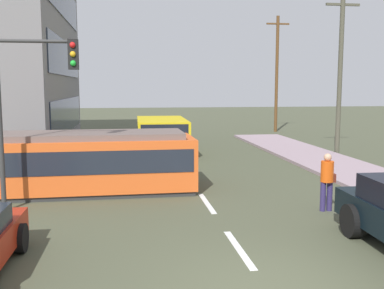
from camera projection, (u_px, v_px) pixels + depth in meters
ground_plane at (189, 178)px, 17.85m from camera, size 120.00×120.00×0.00m
lane_stripe_1 at (239, 249)px, 10.00m from camera, size 0.16×2.40×0.01m
lane_stripe_2 at (207, 203)px, 13.92m from camera, size 0.16×2.40×0.01m
lane_stripe_3 at (177, 161)px, 21.87m from camera, size 0.16×2.40×0.01m
lane_stripe_4 at (166, 145)px, 27.76m from camera, size 0.16×2.40×0.01m
streetcar_tram at (85, 161)px, 15.30m from camera, size 7.38×2.64×2.03m
city_bus at (162, 134)px, 23.87m from camera, size 2.63×5.17×1.87m
pedestrian_crossing at (327, 179)px, 12.97m from camera, size 0.46×0.36×1.67m
parked_sedan_mid at (64, 157)px, 19.07m from camera, size 2.12×4.46×1.19m
traffic_light_mast at (31, 90)px, 12.70m from camera, size 2.27×0.33×5.00m
utility_pole_mid at (340, 71)px, 23.53m from camera, size 1.80×0.24×8.30m
utility_pole_far at (277, 72)px, 35.44m from camera, size 1.80×0.24×8.95m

